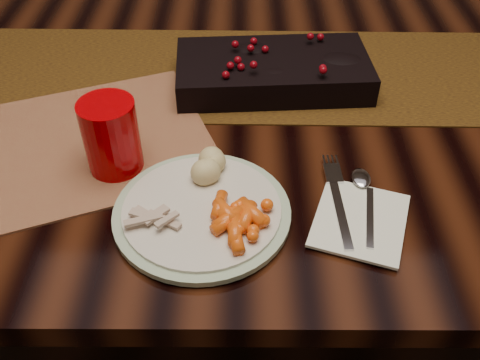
{
  "coord_description": "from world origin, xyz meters",
  "views": [
    {
      "loc": [
        0.01,
        -0.85,
        1.31
      ],
      "look_at": [
        0.0,
        -0.29,
        0.8
      ],
      "focal_mm": 40.0,
      "sensor_mm": 36.0,
      "label": 1
    }
  ],
  "objects_px": {
    "centerpiece": "(273,67)",
    "placemat_main": "(69,146)",
    "baby_carrots": "(227,221)",
    "dining_table": "(239,230)",
    "red_cup": "(111,136)",
    "mashed_potatoes": "(213,162)",
    "napkin": "(360,220)",
    "turkey_shreds": "(156,219)",
    "dinner_plate": "(202,211)"
  },
  "relations": [
    {
      "from": "baby_carrots",
      "to": "napkin",
      "type": "distance_m",
      "value": 0.19
    },
    {
      "from": "dinner_plate",
      "to": "napkin",
      "type": "distance_m",
      "value": 0.23
    },
    {
      "from": "turkey_shreds",
      "to": "red_cup",
      "type": "relative_size",
      "value": 0.57
    },
    {
      "from": "placemat_main",
      "to": "mashed_potatoes",
      "type": "xyz_separation_m",
      "value": [
        0.24,
        -0.08,
        0.04
      ]
    },
    {
      "from": "napkin",
      "to": "red_cup",
      "type": "distance_m",
      "value": 0.39
    },
    {
      "from": "centerpiece",
      "to": "baby_carrots",
      "type": "relative_size",
      "value": 3.31
    },
    {
      "from": "dining_table",
      "to": "red_cup",
      "type": "xyz_separation_m",
      "value": [
        -0.19,
        -0.21,
        0.44
      ]
    },
    {
      "from": "centerpiece",
      "to": "napkin",
      "type": "xyz_separation_m",
      "value": [
        0.11,
        -0.36,
        -0.03
      ]
    },
    {
      "from": "baby_carrots",
      "to": "mashed_potatoes",
      "type": "height_order",
      "value": "mashed_potatoes"
    },
    {
      "from": "centerpiece",
      "to": "placemat_main",
      "type": "xyz_separation_m",
      "value": [
        -0.35,
        -0.19,
        -0.04
      ]
    },
    {
      "from": "placemat_main",
      "to": "turkey_shreds",
      "type": "relative_size",
      "value": 6.84
    },
    {
      "from": "red_cup",
      "to": "dining_table",
      "type": "bearing_deg",
      "value": 47.11
    },
    {
      "from": "dining_table",
      "to": "centerpiece",
      "type": "relative_size",
      "value": 5.01
    },
    {
      "from": "placemat_main",
      "to": "mashed_potatoes",
      "type": "distance_m",
      "value": 0.26
    },
    {
      "from": "centerpiece",
      "to": "dining_table",
      "type": "bearing_deg",
      "value": -149.89
    },
    {
      "from": "dinner_plate",
      "to": "dining_table",
      "type": "bearing_deg",
      "value": 80.9
    },
    {
      "from": "centerpiece",
      "to": "mashed_potatoes",
      "type": "xyz_separation_m",
      "value": [
        -0.1,
        -0.28,
        -0.0
      ]
    },
    {
      "from": "dining_table",
      "to": "placemat_main",
      "type": "bearing_deg",
      "value": -150.84
    },
    {
      "from": "centerpiece",
      "to": "mashed_potatoes",
      "type": "relative_size",
      "value": 5.0
    },
    {
      "from": "red_cup",
      "to": "mashed_potatoes",
      "type": "bearing_deg",
      "value": -11.89
    },
    {
      "from": "dinner_plate",
      "to": "red_cup",
      "type": "distance_m",
      "value": 0.19
    },
    {
      "from": "napkin",
      "to": "red_cup",
      "type": "xyz_separation_m",
      "value": [
        -0.37,
        0.12,
        0.06
      ]
    },
    {
      "from": "dining_table",
      "to": "red_cup",
      "type": "bearing_deg",
      "value": -132.89
    },
    {
      "from": "placemat_main",
      "to": "turkey_shreds",
      "type": "bearing_deg",
      "value": -69.31
    },
    {
      "from": "centerpiece",
      "to": "red_cup",
      "type": "relative_size",
      "value": 3.07
    },
    {
      "from": "napkin",
      "to": "dinner_plate",
      "type": "bearing_deg",
      "value": -164.17
    },
    {
      "from": "turkey_shreds",
      "to": "napkin",
      "type": "relative_size",
      "value": 0.46
    },
    {
      "from": "mashed_potatoes",
      "to": "turkey_shreds",
      "type": "distance_m",
      "value": 0.13
    },
    {
      "from": "mashed_potatoes",
      "to": "red_cup",
      "type": "xyz_separation_m",
      "value": [
        -0.15,
        0.03,
        0.02
      ]
    },
    {
      "from": "placemat_main",
      "to": "dinner_plate",
      "type": "xyz_separation_m",
      "value": [
        0.23,
        -0.16,
        0.01
      ]
    },
    {
      "from": "centerpiece",
      "to": "turkey_shreds",
      "type": "xyz_separation_m",
      "value": [
        -0.18,
        -0.38,
        -0.01
      ]
    },
    {
      "from": "baby_carrots",
      "to": "napkin",
      "type": "height_order",
      "value": "baby_carrots"
    },
    {
      "from": "centerpiece",
      "to": "mashed_potatoes",
      "type": "height_order",
      "value": "centerpiece"
    },
    {
      "from": "baby_carrots",
      "to": "turkey_shreds",
      "type": "distance_m",
      "value": 0.1
    },
    {
      "from": "dinner_plate",
      "to": "baby_carrots",
      "type": "relative_size",
      "value": 2.35
    },
    {
      "from": "centerpiece",
      "to": "baby_carrots",
      "type": "height_order",
      "value": "centerpiece"
    },
    {
      "from": "dining_table",
      "to": "baby_carrots",
      "type": "bearing_deg",
      "value": -92.15
    },
    {
      "from": "centerpiece",
      "to": "placemat_main",
      "type": "height_order",
      "value": "centerpiece"
    },
    {
      "from": "centerpiece",
      "to": "napkin",
      "type": "height_order",
      "value": "centerpiece"
    },
    {
      "from": "dining_table",
      "to": "centerpiece",
      "type": "distance_m",
      "value": 0.42
    },
    {
      "from": "red_cup",
      "to": "turkey_shreds",
      "type": "bearing_deg",
      "value": -60.02
    },
    {
      "from": "dining_table",
      "to": "turkey_shreds",
      "type": "xyz_separation_m",
      "value": [
        -0.11,
        -0.35,
        0.4
      ]
    },
    {
      "from": "mashed_potatoes",
      "to": "turkey_shreds",
      "type": "xyz_separation_m",
      "value": [
        -0.07,
        -0.11,
        -0.01
      ]
    },
    {
      "from": "placemat_main",
      "to": "napkin",
      "type": "height_order",
      "value": "napkin"
    },
    {
      "from": "dining_table",
      "to": "red_cup",
      "type": "height_order",
      "value": "red_cup"
    },
    {
      "from": "placemat_main",
      "to": "dinner_plate",
      "type": "bearing_deg",
      "value": -55.7
    },
    {
      "from": "baby_carrots",
      "to": "mashed_potatoes",
      "type": "xyz_separation_m",
      "value": [
        -0.02,
        0.11,
        0.01
      ]
    },
    {
      "from": "placemat_main",
      "to": "turkey_shreds",
      "type": "distance_m",
      "value": 0.26
    },
    {
      "from": "dining_table",
      "to": "mashed_potatoes",
      "type": "distance_m",
      "value": 0.48
    },
    {
      "from": "dinner_plate",
      "to": "red_cup",
      "type": "relative_size",
      "value": 2.18
    }
  ]
}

